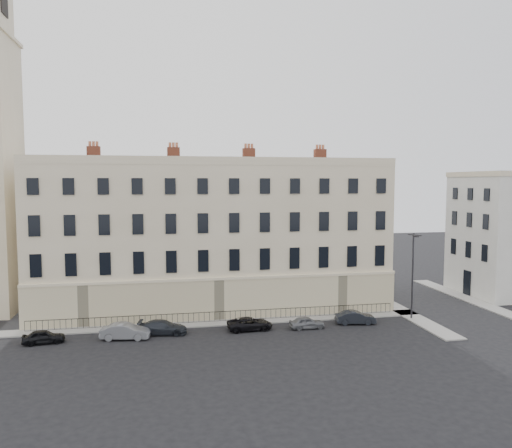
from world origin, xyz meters
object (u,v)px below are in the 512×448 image
object	(u,v)px
car_b	(125,331)
car_c	(163,327)
car_a	(44,337)
car_e	(307,323)
streetlamp	(413,272)
car_d	(250,324)
car_f	(355,318)

from	to	relation	value
car_b	car_c	bearing A→B (deg)	-67.16
car_a	car_e	size ratio (longest dim) A/B	1.04
car_a	streetlamp	world-z (taller)	streetlamp
car_d	car_f	size ratio (longest dim) A/B	1.10
car_d	streetlamp	bearing A→B (deg)	-91.80
car_d	streetlamp	size ratio (longest dim) A/B	0.49
car_a	car_b	distance (m)	6.58
car_b	streetlamp	bearing A→B (deg)	-79.16
car_c	car_b	bearing A→B (deg)	113.53
car_e	car_c	bearing A→B (deg)	85.10
car_b	car_f	xyz separation A→B (m)	(21.06, 0.61, -0.07)
car_a	streetlamp	size ratio (longest dim) A/B	0.40
car_a	car_c	bearing A→B (deg)	-92.86
car_d	streetlamp	world-z (taller)	streetlamp
car_d	car_f	distance (m)	10.13
car_c	car_e	distance (m)	12.98
car_a	car_c	world-z (taller)	car_c
car_c	car_e	size ratio (longest dim) A/B	1.32
car_b	car_d	world-z (taller)	car_b
car_a	car_c	size ratio (longest dim) A/B	0.79
car_b	car_f	world-z (taller)	car_b
car_a	car_b	world-z (taller)	car_b
car_b	car_d	xyz separation A→B (m)	(10.93, 0.61, -0.11)
car_d	streetlamp	xyz separation A→B (m)	(16.11, 0.39, 4.12)
car_f	streetlamp	bearing A→B (deg)	-78.41
car_b	car_f	distance (m)	21.07
car_c	streetlamp	bearing A→B (deg)	-80.10
car_a	car_f	bearing A→B (deg)	-95.89
car_e	car_f	world-z (taller)	car_f
car_e	car_f	distance (m)	4.97
car_a	streetlamp	xyz separation A→B (m)	(33.62, 0.90, 4.13)
car_e	car_b	bearing A→B (deg)	88.58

